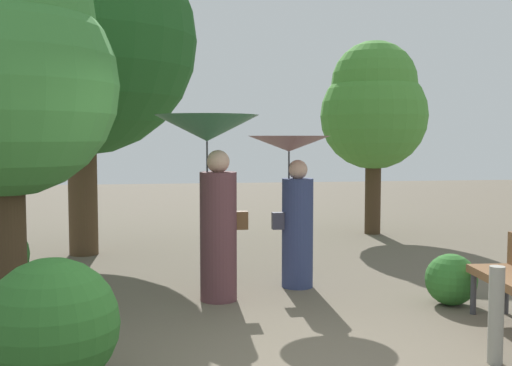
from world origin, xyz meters
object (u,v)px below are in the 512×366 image
person_right (293,189)px  path_marker_post (496,315)px  person_left (212,171)px  tree_mid_left (4,64)px  tree_near_right (374,106)px  tree_near_left (79,20)px

person_right → path_marker_post: bearing=-166.6°
person_left → tree_mid_left: (-1.94, -0.74, 1.03)m
tree_near_right → person_right: bearing=-121.5°
person_left → person_right: (1.01, 0.46, -0.24)m
tree_near_left → tree_mid_left: bearing=-93.5°
person_right → person_left: bearing=107.2°
tree_near_right → path_marker_post: 6.97m
tree_near_right → path_marker_post: (-1.31, -6.56, -1.98)m
tree_near_left → tree_mid_left: size_ratio=1.50×
tree_near_left → path_marker_post: size_ratio=7.11×
person_left → tree_near_left: (-1.72, 3.02, 2.12)m
person_left → tree_near_right: bearing=-45.6°
person_left → person_right: 1.14m
person_right → tree_near_left: bearing=39.3°
tree_near_right → tree_mid_left: (-5.30, -5.04, 0.08)m
person_left → path_marker_post: person_left is taller
person_right → tree_near_right: 4.66m
person_right → tree_mid_left: tree_mid_left is taller
tree_near_right → tree_mid_left: tree_mid_left is taller
person_left → tree_near_right: tree_near_right is taller
person_right → tree_near_left: tree_near_left is taller
tree_near_left → path_marker_post: tree_near_left is taller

